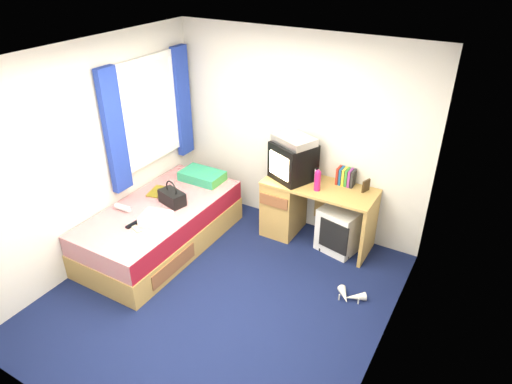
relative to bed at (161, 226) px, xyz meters
The scene contains 20 objects.
ground 1.20m from the bed, 20.00° to the right, with size 3.40×3.40×0.00m, color #0C1438.
room_shell 1.66m from the bed, 20.00° to the right, with size 3.40×3.40×3.40m.
bed is the anchor object (origin of this frame).
pillow 0.85m from the bed, 86.39° to the left, with size 0.53×0.34×0.12m, color teal.
desk 1.64m from the bed, 39.28° to the left, with size 1.30×0.55×0.75m.
storage_cube 2.10m from the bed, 28.78° to the left, with size 0.43×0.43×0.54m, color silver.
crt_tv 1.72m from the bed, 41.19° to the left, with size 0.57×0.56×0.44m.
vcr 1.85m from the bed, 41.26° to the left, with size 0.46×0.33×0.09m, color silver.
book_row 2.22m from the bed, 33.99° to the left, with size 0.20×0.13×0.20m.
picture_frame 2.41m from the bed, 29.73° to the left, with size 0.02×0.12×0.14m, color #312210.
pink_water_bottle 1.90m from the bed, 30.50° to the left, with size 0.07×0.07×0.22m, color #C11B65.
aerosol_can 1.91m from the bed, 35.37° to the left, with size 0.05×0.05×0.18m, color silver.
handbag 0.39m from the bed, 54.06° to the left, with size 0.35×0.25×0.29m.
towel 0.47m from the bed, 53.56° to the right, with size 0.31×0.26×0.10m, color white.
magazine 0.44m from the bed, 130.28° to the left, with size 0.21×0.28×0.01m, color gold.
water_bottle 0.50m from the bed, 138.05° to the right, with size 0.07×0.07×0.20m, color #B3BFC5.
colour_swatch_fan 0.55m from the bed, 81.22° to the right, with size 0.22×0.06×0.01m, color #F29A35.
remote_control 0.53m from the bed, 87.96° to the right, with size 0.05×0.16×0.02m, color black.
window_assembly 1.33m from the bed, 131.85° to the left, with size 0.11×1.42×1.40m.
white_heels 2.29m from the bed, ahead, with size 0.32×0.24×0.09m.
Camera 1 is at (2.11, -2.91, 3.24)m, focal length 32.00 mm.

